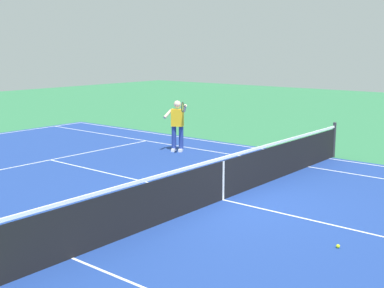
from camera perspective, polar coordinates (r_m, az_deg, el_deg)
ground_plane at (r=11.34m, az=3.46°, el=-6.28°), size 60.00×60.00×0.00m
court_slab at (r=11.34m, az=3.46°, el=-6.27°), size 24.20×11.40×0.00m
court_line_markings at (r=11.34m, az=3.46°, el=-6.26°), size 23.85×11.05×0.01m
tennis_net at (r=11.20m, az=3.49°, el=-3.87°), size 0.10×11.70×1.08m
tennis_player_near at (r=16.38m, az=-1.64°, el=2.37°), size 0.99×0.87×1.70m
tennis_ball at (r=9.04m, az=16.08°, el=-10.97°), size 0.07×0.07×0.07m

